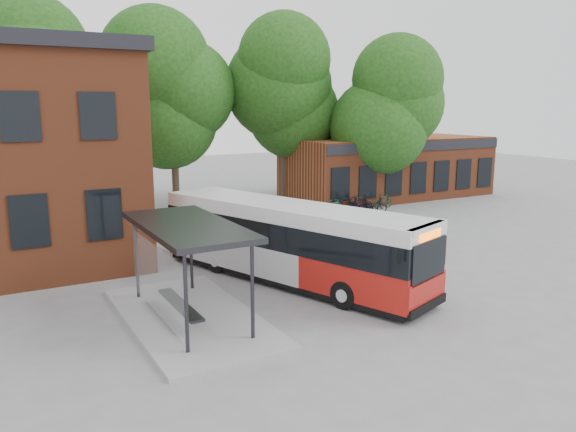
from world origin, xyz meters
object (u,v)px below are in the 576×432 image
bus_shelter (189,272)px  city_bus (289,243)px  bicycle_5 (360,203)px  bicycle_7 (383,201)px  bicycle_4 (372,206)px  bicycle_0 (332,209)px  bicycle_1 (334,209)px  bicycle_6 (359,202)px  bicycle_3 (359,206)px  bicycle_2 (345,205)px

bus_shelter → city_bus: bearing=22.5°
bicycle_5 → bicycle_7: bicycle_5 is taller
bus_shelter → bicycle_4: bearing=35.5°
bicycle_0 → bicycle_1: bicycle_1 is taller
city_bus → bicycle_1: bearing=28.7°
bicycle_4 → bicycle_6: size_ratio=1.09×
bicycle_4 → bicycle_5: size_ratio=1.10×
bicycle_1 → bicycle_4: 2.67m
bicycle_0 → bicycle_5: size_ratio=1.01×
bus_shelter → bicycle_6: 19.06m
city_bus → bicycle_3: city_bus is taller
bicycle_1 → bicycle_3: size_ratio=1.04×
bicycle_1 → bicycle_6: bearing=-79.4°
bicycle_3 → bicycle_6: 1.61m
bicycle_5 → bicycle_1: bearing=127.4°
bicycle_2 → bicycle_4: size_ratio=1.07×
bicycle_0 → bicycle_2: (1.05, 0.23, 0.07)m
bicycle_6 → bicycle_4: bearing=160.4°
bicycle_7 → bicycle_3: bearing=104.9°
bicycle_6 → bus_shelter: bearing=114.5°
city_bus → bicycle_6: size_ratio=6.90×
bicycle_1 → bicycle_2: 1.37m
bicycle_0 → bicycle_4: (2.52, -0.43, 0.03)m
bicycle_2 → city_bus: bearing=120.9°
city_bus → bicycle_6: 14.64m
city_bus → bicycle_0: size_ratio=6.86×
bicycle_4 → bicycle_6: (0.13, 1.42, -0.04)m
bicycle_0 → bicycle_5: (2.39, 0.58, 0.05)m
bicycle_5 → bicycle_6: (0.26, 0.40, -0.06)m
bicycle_4 → city_bus: bearing=154.8°
bicycle_3 → bicycle_4: bicycle_3 is taller
bicycle_7 → bicycle_5: bearing=84.6°
bicycle_4 → bicycle_6: bearing=19.5°
bus_shelter → bicycle_4: (14.72, 10.48, -1.00)m
bicycle_2 → bicycle_4: bicycle_2 is taller
bicycle_3 → bicycle_7: bicycle_3 is taller
bicycle_0 → bicycle_3: bearing=-101.1°
bicycle_2 → bicycle_7: bearing=-99.3°
bus_shelter → city_bus: (4.31, 1.79, -0.06)m
bicycle_4 → bicycle_0: bearing=105.2°
bicycle_0 → bicycle_7: size_ratio=1.07×
bicycle_3 → city_bus: bearing=154.1°
bicycle_0 → bicycle_1: size_ratio=0.92×
bicycle_2 → bicycle_6: 1.77m
bicycle_4 → bicycle_6: 1.42m
bus_shelter → bicycle_2: bearing=40.1°
bicycle_1 → city_bus: bearing=122.2°
bicycle_1 → bicycle_7: bicycle_1 is taller
bicycle_0 → bicycle_3: 1.73m
bus_shelter → bicycle_2: bus_shelter is taller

